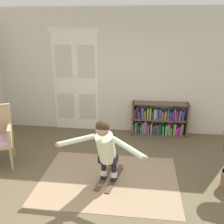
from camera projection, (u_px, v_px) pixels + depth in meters
The scene contains 7 objects.
ground_plane at pixel (105, 192), 4.08m from camera, with size 7.20×7.20×0.00m, color brown.
back_wall at pixel (121, 72), 6.05m from camera, with size 6.00×0.10×2.90m, color beige.
double_door at pixel (76, 81), 6.20m from camera, with size 1.22×0.05×2.45m.
rug at pixel (109, 179), 4.39m from camera, with size 2.32×1.73×0.01m, color #987E61.
bookshelf at pixel (159, 121), 6.10m from camera, with size 1.31×0.30×0.79m.
skis_pair at pixel (109, 177), 4.42m from camera, with size 0.42×0.85×0.07m.
person_skier at pixel (105, 147), 4.03m from camera, with size 1.43×0.74×1.10m.
Camera 1 is at (0.54, -3.41, 2.50)m, focal length 41.30 mm.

